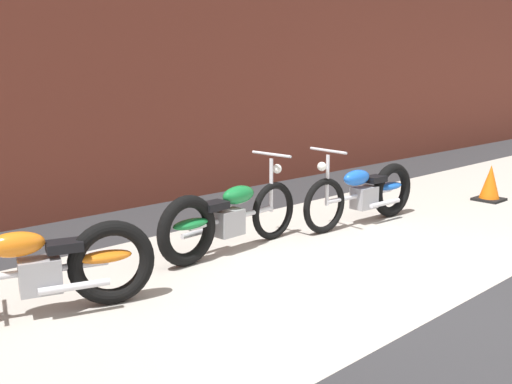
{
  "coord_description": "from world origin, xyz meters",
  "views": [
    {
      "loc": [
        -4.16,
        -2.17,
        1.94
      ],
      "look_at": [
        -0.33,
        1.96,
        0.75
      ],
      "focal_mm": 40.36,
      "sensor_mm": 36.0,
      "label": 1
    }
  ],
  "objects_px": {
    "motorcycle_green": "(223,219)",
    "traffic_cone": "(490,185)",
    "motorcycle_blue": "(368,192)",
    "motorcycle_orange": "(50,267)"
  },
  "relations": [
    {
      "from": "motorcycle_green",
      "to": "traffic_cone",
      "type": "bearing_deg",
      "value": -12.57
    },
    {
      "from": "motorcycle_blue",
      "to": "traffic_cone",
      "type": "bearing_deg",
      "value": 172.15
    },
    {
      "from": "motorcycle_green",
      "to": "traffic_cone",
      "type": "xyz_separation_m",
      "value": [
        4.65,
        -0.74,
        -0.15
      ]
    },
    {
      "from": "motorcycle_green",
      "to": "motorcycle_blue",
      "type": "distance_m",
      "value": 2.25
    },
    {
      "from": "motorcycle_orange",
      "to": "motorcycle_green",
      "type": "xyz_separation_m",
      "value": [
        2.01,
        0.26,
        0.0
      ]
    },
    {
      "from": "motorcycle_orange",
      "to": "traffic_cone",
      "type": "xyz_separation_m",
      "value": [
        6.66,
        -0.48,
        -0.15
      ]
    },
    {
      "from": "motorcycle_green",
      "to": "motorcycle_blue",
      "type": "relative_size",
      "value": 1.0
    },
    {
      "from": "motorcycle_blue",
      "to": "traffic_cone",
      "type": "relative_size",
      "value": 3.65
    },
    {
      "from": "motorcycle_blue",
      "to": "motorcycle_orange",
      "type": "bearing_deg",
      "value": 3.78
    },
    {
      "from": "motorcycle_green",
      "to": "motorcycle_blue",
      "type": "xyz_separation_m",
      "value": [
        2.24,
        -0.25,
        0.0
      ]
    }
  ]
}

